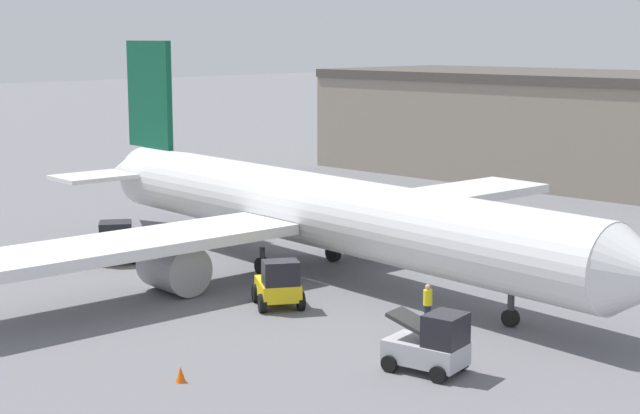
% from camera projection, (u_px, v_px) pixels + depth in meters
% --- Properties ---
extents(ground_plane, '(400.00, 400.00, 0.00)m').
position_uv_depth(ground_plane, '(320.00, 274.00, 48.41)').
color(ground_plane, slate).
extents(airplane, '(39.68, 35.91, 11.35)m').
position_uv_depth(airplane, '(307.00, 210.00, 48.65)').
color(airplane, silver).
rests_on(airplane, ground_plane).
extents(ground_crew_worker, '(0.37, 0.37, 1.68)m').
position_uv_depth(ground_crew_worker, '(428.00, 303.00, 39.77)').
color(ground_crew_worker, '#1E2338').
rests_on(ground_crew_worker, ground_plane).
extents(baggage_tug, '(3.20, 3.03, 2.17)m').
position_uv_depth(baggage_tug, '(279.00, 285.00, 42.28)').
color(baggage_tug, yellow).
rests_on(baggage_tug, ground_plane).
extents(belt_loader_truck, '(2.96, 2.23, 2.20)m').
position_uv_depth(belt_loader_truck, '(431.00, 344.00, 34.02)').
color(belt_loader_truck, '#B2B2B7').
rests_on(belt_loader_truck, ground_plane).
extents(pushback_tug, '(3.85, 3.58, 2.19)m').
position_uv_depth(pushback_tug, '(116.00, 241.00, 51.13)').
color(pushback_tug, yellow).
rests_on(pushback_tug, ground_plane).
extents(safety_cone_near, '(0.36, 0.36, 0.55)m').
position_uv_depth(safety_cone_near, '(181.00, 374.00, 33.17)').
color(safety_cone_near, '#EF590F').
rests_on(safety_cone_near, ground_plane).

